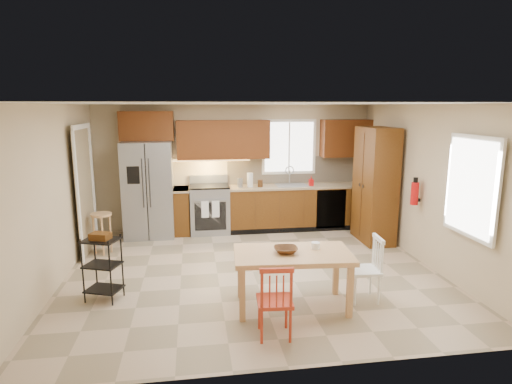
{
  "coord_description": "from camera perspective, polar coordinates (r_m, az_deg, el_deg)",
  "views": [
    {
      "loc": [
        -0.85,
        -6.07,
        2.46
      ],
      "look_at": [
        0.11,
        0.4,
        1.15
      ],
      "focal_mm": 30.0,
      "sensor_mm": 36.0,
      "label": 1
    }
  ],
  "objects": [
    {
      "name": "wall_right",
      "position": [
        7.16,
        21.9,
        0.77
      ],
      "size": [
        0.02,
        5.0,
        2.5
      ],
      "primitive_type": "cube",
      "color": "#CCB793",
      "rests_on": "ground"
    },
    {
      "name": "refrigerator",
      "position": [
        8.38,
        -14.11,
        0.33
      ],
      "size": [
        0.92,
        0.75,
        1.82
      ],
      "primitive_type": "cube",
      "color": "gray",
      "rests_on": "floor"
    },
    {
      "name": "canister_steel",
      "position": [
        8.4,
        -2.16,
        1.24
      ],
      "size": [
        0.11,
        0.11,
        0.18
      ],
      "primitive_type": "cylinder",
      "color": "gray",
      "rests_on": "base_cabinet_run"
    },
    {
      "name": "window_back",
      "position": [
        8.81,
        4.41,
        6.02
      ],
      "size": [
        1.12,
        0.04,
        1.12
      ],
      "primitive_type": "cube",
      "color": "white",
      "rests_on": "wall_back"
    },
    {
      "name": "doorway",
      "position": [
        7.72,
        -21.92,
        -0.02
      ],
      "size": [
        0.04,
        0.95,
        2.1
      ],
      "primitive_type": "cube",
      "color": "#8C7A59",
      "rests_on": "wall_left"
    },
    {
      "name": "pantry",
      "position": [
        8.1,
        15.59,
        0.89
      ],
      "size": [
        0.5,
        0.95,
        2.1
      ],
      "primitive_type": "cube",
      "color": "#5E3511",
      "rests_on": "floor"
    },
    {
      "name": "base_cabinet_run",
      "position": [
        8.78,
        5.9,
        -1.97
      ],
      "size": [
        2.92,
        0.6,
        0.9
      ],
      "primitive_type": "cube",
      "color": "#5E3511",
      "rests_on": "floor"
    },
    {
      "name": "chair_white",
      "position": [
        5.72,
        14.2,
        -9.93
      ],
      "size": [
        0.42,
        0.42,
        0.84
      ],
      "primitive_type": null,
      "rotation": [
        0.0,
        0.0,
        1.49
      ],
      "color": "white",
      "rests_on": "floor"
    },
    {
      "name": "table_jar",
      "position": [
        5.45,
        7.94,
        -7.3
      ],
      "size": [
        0.1,
        0.1,
        0.11
      ],
      "primitive_type": "cylinder",
      "rotation": [
        0.0,
        0.0,
        -0.08
      ],
      "color": "white",
      "rests_on": "dining_table"
    },
    {
      "name": "utility_cart",
      "position": [
        5.9,
        -19.76,
        -9.55
      ],
      "size": [
        0.51,
        0.46,
        0.85
      ],
      "primitive_type": null,
      "rotation": [
        0.0,
        0.0,
        -0.35
      ],
      "color": "black",
      "rests_on": "floor"
    },
    {
      "name": "dining_table",
      "position": [
        5.42,
        4.86,
        -11.64
      ],
      "size": [
        1.48,
        0.91,
        0.7
      ],
      "primitive_type": null,
      "rotation": [
        0.0,
        0.0,
        -0.08
      ],
      "color": "tan",
      "rests_on": "floor"
    },
    {
      "name": "upper_right_block",
      "position": [
        8.97,
        11.88,
        7.04
      ],
      "size": [
        1.0,
        0.35,
        0.75
      ],
      "primitive_type": "cube",
      "color": "#5F2F0F",
      "rests_on": "wall_back"
    },
    {
      "name": "dishwasher",
      "position": [
        8.66,
        9.97,
        -2.26
      ],
      "size": [
        0.6,
        0.02,
        0.78
      ],
      "primitive_type": "cube",
      "color": "black",
      "rests_on": "floor"
    },
    {
      "name": "base_cabinet_narrow",
      "position": [
        8.51,
        -9.89,
        -2.5
      ],
      "size": [
        0.3,
        0.6,
        0.9
      ],
      "primitive_type": "cube",
      "color": "#5E3511",
      "rests_on": "floor"
    },
    {
      "name": "soap_bottle",
      "position": [
        8.62,
        7.37,
        1.46
      ],
      "size": [
        0.09,
        0.09,
        0.19
      ],
      "primitive_type": "imported",
      "color": "#BB0C0D",
      "rests_on": "base_cabinet_run"
    },
    {
      "name": "upper_over_fridge",
      "position": [
        8.44,
        -14.38,
        8.54
      ],
      "size": [
        1.0,
        0.35,
        0.55
      ],
      "primitive_type": "cube",
      "color": "#5F2F0F",
      "rests_on": "wall_back"
    },
    {
      "name": "ceiling",
      "position": [
        6.13,
        -0.47,
        11.7
      ],
      "size": [
        5.5,
        5.0,
        0.02
      ],
      "primitive_type": "cube",
      "color": "silver",
      "rests_on": "ground"
    },
    {
      "name": "canister_wood",
      "position": [
        8.43,
        0.57,
        1.15
      ],
      "size": [
        0.1,
        0.1,
        0.14
      ],
      "primitive_type": "cylinder",
      "color": "#4E2B14",
      "rests_on": "base_cabinet_run"
    },
    {
      "name": "fire_extinguisher",
      "position": [
        7.26,
        20.4,
        -0.19
      ],
      "size": [
        0.12,
        0.12,
        0.36
      ],
      "primitive_type": "cylinder",
      "color": "#BB0C0D",
      "rests_on": "wall_right"
    },
    {
      "name": "undercab_glow",
      "position": [
        8.44,
        -6.36,
        4.25
      ],
      "size": [
        1.6,
        0.3,
        0.01
      ],
      "primitive_type": "cube",
      "color": "#FFBF66",
      "rests_on": "wall_back"
    },
    {
      "name": "bar_stool",
      "position": [
        7.72,
        -19.8,
        -5.21
      ],
      "size": [
        0.42,
        0.42,
        0.7
      ],
      "primitive_type": null,
      "rotation": [
        0.0,
        0.0,
        0.26
      ],
      "color": "tan",
      "rests_on": "floor"
    },
    {
      "name": "upper_left_block",
      "position": [
        8.44,
        -4.38,
        6.99
      ],
      "size": [
        1.8,
        0.35,
        0.75
      ],
      "primitive_type": "cube",
      "color": "#5F2F0F",
      "rests_on": "wall_back"
    },
    {
      "name": "window_right",
      "position": [
        6.14,
        26.82,
        0.62
      ],
      "size": [
        0.04,
        1.02,
        1.32
      ],
      "primitive_type": "cube",
      "color": "white",
      "rests_on": "wall_right"
    },
    {
      "name": "sink",
      "position": [
        8.65,
        4.74,
        0.63
      ],
      "size": [
        0.62,
        0.46,
        0.16
      ],
      "primitive_type": "cube",
      "color": "gray",
      "rests_on": "base_cabinet_run"
    },
    {
      "name": "wall_back",
      "position": [
        8.7,
        -2.76,
        3.32
      ],
      "size": [
        5.5,
        0.02,
        2.5
      ],
      "primitive_type": "cube",
      "color": "#CCB793",
      "rests_on": "ground"
    },
    {
      "name": "range_stove",
      "position": [
        8.5,
        -6.19,
        -2.35
      ],
      "size": [
        0.76,
        0.63,
        0.92
      ],
      "primitive_type": "cube",
      "color": "gray",
      "rests_on": "floor"
    },
    {
      "name": "table_bowl",
      "position": [
        5.28,
        3.98,
        -8.14
      ],
      "size": [
        0.31,
        0.31,
        0.07
      ],
      "primitive_type": "imported",
      "rotation": [
        0.0,
        0.0,
        -0.08
      ],
      "color": "#4E2B14",
      "rests_on": "dining_table"
    },
    {
      "name": "wall_front",
      "position": [
        3.86,
        4.76,
        -6.99
      ],
      "size": [
        5.5,
        0.02,
        2.5
      ],
      "primitive_type": "cube",
      "color": "#CCB793",
      "rests_on": "ground"
    },
    {
      "name": "paper_towel",
      "position": [
        8.41,
        -0.81,
        1.62
      ],
      "size": [
        0.12,
        0.12,
        0.28
      ],
      "primitive_type": "cylinder",
      "color": "white",
      "rests_on": "base_cabinet_run"
    },
    {
      "name": "chair_red",
      "position": [
        4.75,
        2.49,
        -14.16
      ],
      "size": [
        0.42,
        0.42,
        0.84
      ],
      "primitive_type": null,
      "rotation": [
        0.0,
        0.0,
        -0.08
      ],
      "color": "#B1311B",
      "rests_on": "floor"
    },
    {
      "name": "floor",
      "position": [
        6.61,
        -0.44,
        -10.54
      ],
      "size": [
        5.5,
        5.5,
        0.0
      ],
      "primitive_type": "plane",
      "color": "tan",
      "rests_on": "ground"
    },
    {
      "name": "wall_left",
      "position": [
        6.47,
        -25.33,
        -0.56
      ],
      "size": [
        0.02,
        5.0,
        2.5
      ],
      "primitive_type": "cube",
      "color": "#CCB793",
      "rests_on": "ground"
    },
    {
      "name": "backsplash",
      "position": [
        8.91,
        5.55,
        2.99
      ],
      "size": [
        2.92,
        0.03,
        0.55
      ],
      "primitive_type": "cube",
      "color": "#C9B597",
      "rests_on": "wall_back"
    }
  ]
}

